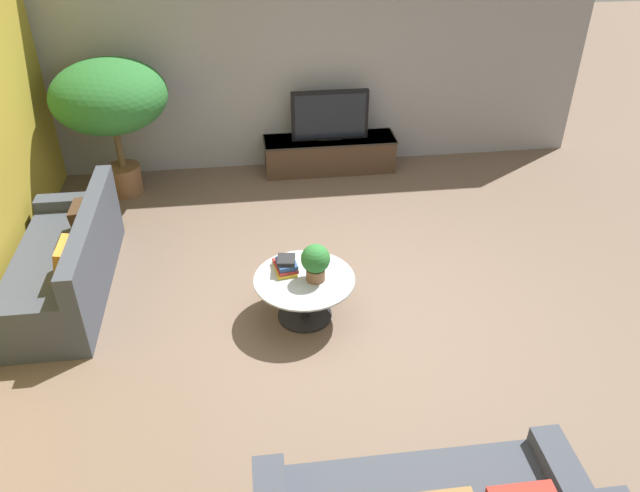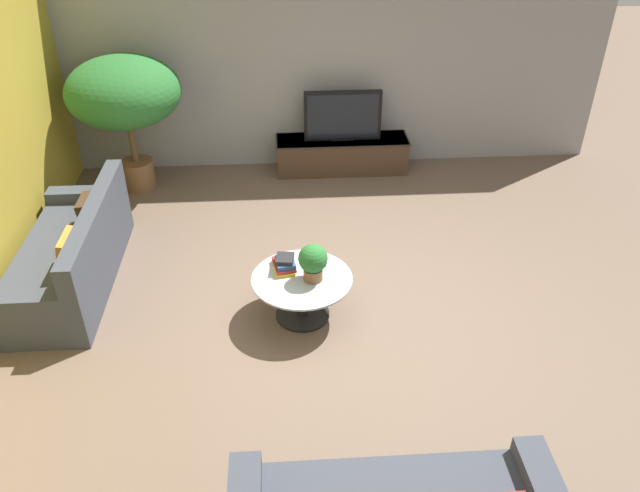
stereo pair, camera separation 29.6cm
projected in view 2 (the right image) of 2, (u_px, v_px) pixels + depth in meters
ground_plane at (341, 308)px, 5.95m from camera, size 24.00×24.00×0.00m
back_wall_stone at (319, 52)px, 7.84m from camera, size 7.40×0.12×3.00m
media_console at (342, 154)px, 8.29m from camera, size 1.74×0.50×0.45m
television at (343, 116)px, 7.99m from camera, size 0.99×0.13×0.64m
coffee_table at (302, 289)px, 5.71m from camera, size 0.92×0.92×0.44m
couch_by_wall at (72, 257)px, 6.18m from camera, size 0.84×2.08×0.84m
potted_palm_tall at (124, 95)px, 7.34m from camera, size 1.34×1.34×1.68m
potted_plant_tabletop at (313, 261)px, 5.50m from camera, size 0.26×0.26×0.36m
book_stack at (284, 264)px, 5.71m from camera, size 0.23×0.31×0.14m
remote_black at (322, 261)px, 5.83m from camera, size 0.06×0.16×0.02m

